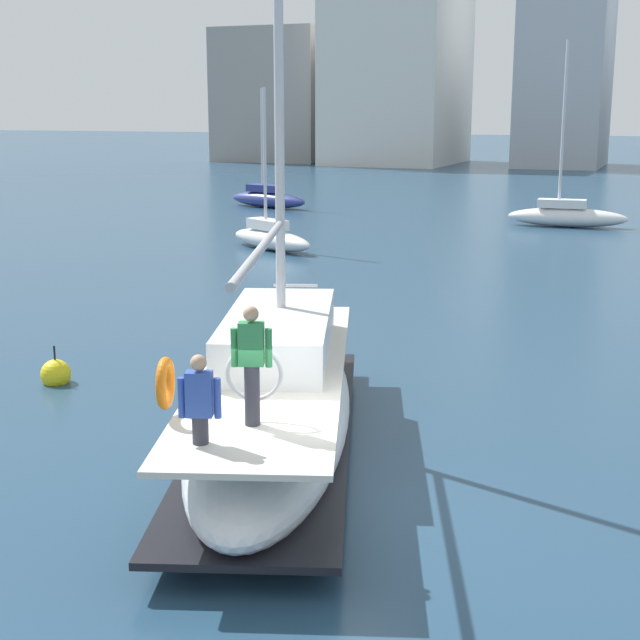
{
  "coord_description": "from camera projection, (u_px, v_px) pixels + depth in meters",
  "views": [
    {
      "loc": [
        4.48,
        -11.22,
        5.46
      ],
      "look_at": [
        -1.41,
        3.89,
        1.8
      ],
      "focal_mm": 52.43,
      "sensor_mm": 36.0,
      "label": 1
    }
  ],
  "objects": [
    {
      "name": "ground_plane",
      "position": [
        313.0,
        511.0,
        12.98
      ],
      "size": [
        400.0,
        400.0,
        0.0
      ],
      "primitive_type": "plane",
      "color": "navy"
    },
    {
      "name": "main_sailboat",
      "position": [
        275.0,
        398.0,
        15.08
      ],
      "size": [
        5.3,
        9.87,
        12.7
      ],
      "color": "silver",
      "rests_on": "ground"
    },
    {
      "name": "moored_sloop_near",
      "position": [
        271.0,
        237.0,
        37.21
      ],
      "size": [
        4.77,
        3.44,
        6.32
      ],
      "color": "white",
      "rests_on": "ground"
    },
    {
      "name": "moored_sloop_far",
      "position": [
        567.0,
        214.0,
        44.39
      ],
      "size": [
        5.62,
        1.52,
        8.59
      ],
      "color": "white",
      "rests_on": "ground"
    },
    {
      "name": "moored_cutter_right",
      "position": [
        268.0,
        198.0,
        53.21
      ],
      "size": [
        5.57,
        2.92,
        6.64
      ],
      "color": "navy",
      "rests_on": "ground"
    },
    {
      "name": "mooring_buoy",
      "position": [
        56.0,
        374.0,
        19.04
      ],
      "size": [
        0.62,
        0.62,
        0.91
      ],
      "color": "yellow",
      "rests_on": "ground"
    }
  ]
}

